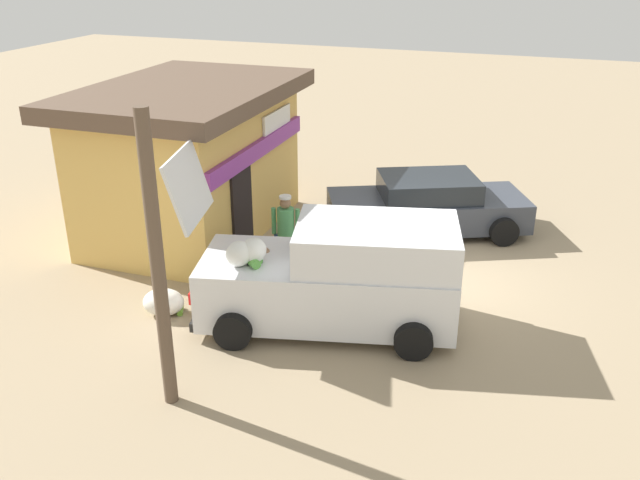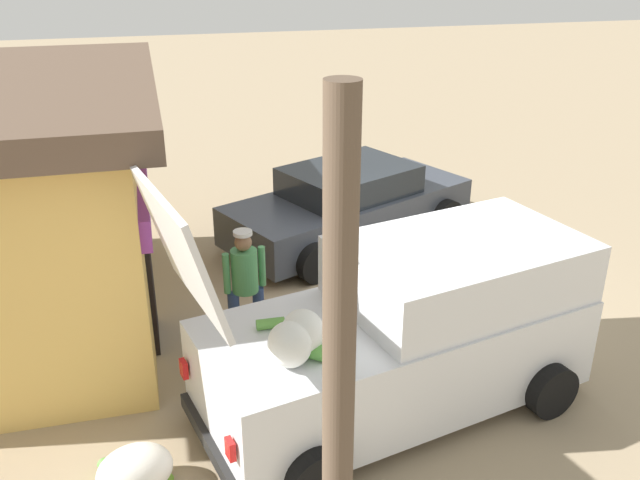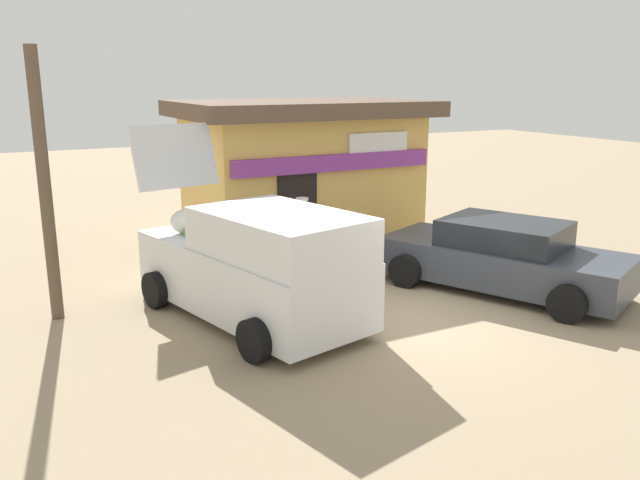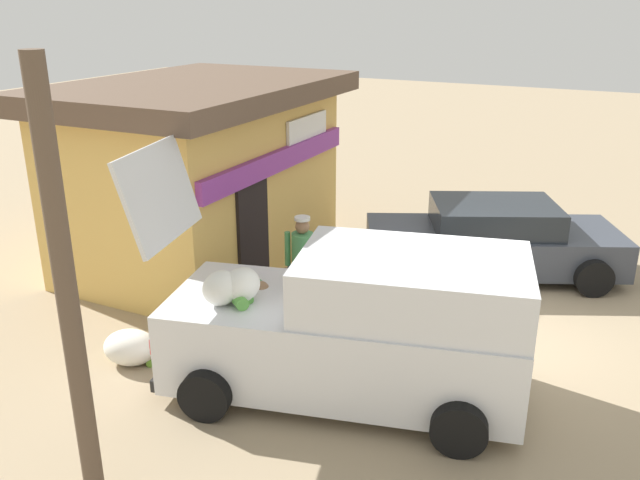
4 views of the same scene
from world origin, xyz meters
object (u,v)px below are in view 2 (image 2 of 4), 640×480
(delivery_van, at_px, (409,330))
(vendor_standing, at_px, (245,282))
(storefront_bar, at_px, (16,205))
(unloaded_banana_pile, at_px, (134,471))
(parked_sedan, at_px, (349,205))
(customer_bending, at_px, (262,355))
(paint_bucket, at_px, (242,243))

(delivery_van, bearing_deg, vendor_standing, 45.17)
(storefront_bar, distance_m, unloaded_banana_pile, 4.20)
(storefront_bar, xyz_separation_m, vendor_standing, (-1.34, -2.82, -0.80))
(storefront_bar, relative_size, unloaded_banana_pile, 6.54)
(delivery_van, distance_m, parked_sedan, 4.73)
(storefront_bar, xyz_separation_m, unloaded_banana_pile, (-3.68, -1.36, -1.52))
(delivery_van, bearing_deg, parked_sedan, -7.72)
(delivery_van, bearing_deg, customer_bending, 86.86)
(vendor_standing, height_order, customer_bending, vendor_standing)
(storefront_bar, height_order, customer_bending, storefront_bar)
(parked_sedan, height_order, customer_bending, parked_sedan)
(customer_bending, relative_size, unloaded_banana_pile, 1.50)
(paint_bucket, bearing_deg, customer_bending, 175.41)
(paint_bucket, bearing_deg, parked_sedan, -85.59)
(storefront_bar, distance_m, vendor_standing, 3.22)
(parked_sedan, xyz_separation_m, paint_bucket, (-0.15, 1.94, -0.46))
(parked_sedan, relative_size, vendor_standing, 2.91)
(customer_bending, bearing_deg, parked_sedan, -26.57)
(vendor_standing, distance_m, paint_bucket, 3.03)
(delivery_van, relative_size, paint_bucket, 14.33)
(unloaded_banana_pile, bearing_deg, paint_bucket, -18.74)
(storefront_bar, distance_m, paint_bucket, 3.84)
(delivery_van, xyz_separation_m, vendor_standing, (1.62, 1.63, -0.01))
(customer_bending, bearing_deg, vendor_standing, -1.23)
(parked_sedan, xyz_separation_m, unloaded_banana_pile, (-5.39, 3.71, -0.41))
(unloaded_banana_pile, bearing_deg, parked_sedan, -34.56)
(parked_sedan, xyz_separation_m, vendor_standing, (-3.06, 2.26, 0.31))
(storefront_bar, relative_size, vendor_standing, 3.45)
(delivery_van, distance_m, customer_bending, 1.67)
(storefront_bar, height_order, vendor_standing, storefront_bar)
(vendor_standing, height_order, unloaded_banana_pile, vendor_standing)
(delivery_van, xyz_separation_m, parked_sedan, (4.67, -0.63, -0.32))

